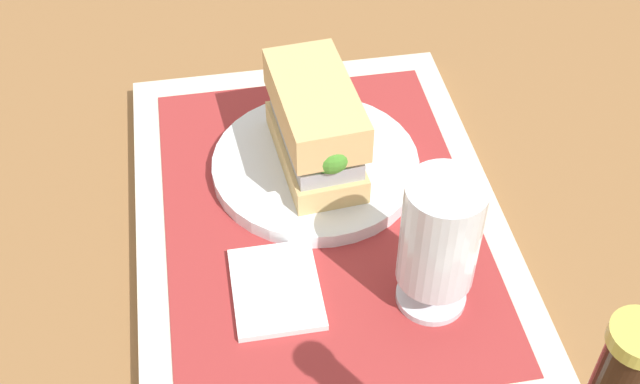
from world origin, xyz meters
name	(u,v)px	position (x,y,z in m)	size (l,w,h in m)	color
ground_plane	(320,231)	(0.00, 0.00, 0.00)	(3.00, 3.00, 0.00)	olive
tray	(320,224)	(0.00, 0.00, 0.01)	(0.44, 0.32, 0.02)	beige
placemat	(320,215)	(0.00, 0.00, 0.02)	(0.38, 0.27, 0.00)	#9E2D2D
plate	(316,165)	(-0.06, 0.01, 0.03)	(0.19, 0.19, 0.01)	white
sandwich	(316,126)	(-0.05, 0.01, 0.08)	(0.14, 0.07, 0.08)	tan
beer_glass	(439,243)	(0.10, 0.07, 0.09)	(0.06, 0.06, 0.12)	silver
napkin_folded	(276,289)	(0.08, -0.05, 0.02)	(0.09, 0.07, 0.01)	white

